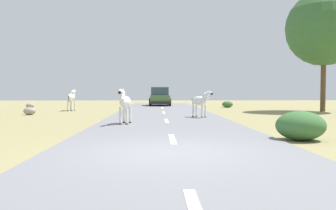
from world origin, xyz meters
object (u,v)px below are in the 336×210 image
zebra_0 (125,102)px  car_0 (160,97)px  zebra_3 (200,101)px  bush_0 (227,104)px  tree_0 (324,28)px  bush_1 (301,126)px  zebra_2 (72,98)px  rock_1 (30,111)px  rock_4 (30,106)px

zebra_0 → car_0: car_0 is taller
zebra_3 → bush_0: zebra_3 is taller
tree_0 → bush_1: bearing=-118.4°
zebra_2 → tree_0: tree_0 is taller
bush_0 → bush_1: bush_1 is taller
car_0 → zebra_2: bearing=50.7°
zebra_2 → car_0: car_0 is taller
bush_1 → zebra_2: bearing=124.0°
zebra_2 → rock_1: bearing=-106.2°
tree_0 → rock_4: tree_0 is taller
zebra_0 → tree_0: tree_0 is taller
zebra_2 → car_0: size_ratio=0.39×
rock_1 → rock_4: 8.66m
zebra_2 → rock_4: 5.93m
bush_0 → bush_1: 19.73m
bush_0 → rock_1: bearing=-147.4°
tree_0 → rock_1: size_ratio=11.67×
rock_1 → rock_4: size_ratio=1.07×
zebra_3 → bush_0: (3.82, 11.53, -0.61)m
zebra_2 → rock_1: 4.52m
car_0 → tree_0: tree_0 is taller
zebra_0 → car_0: (1.60, 18.54, -0.10)m
zebra_2 → rock_4: zebra_2 is taller
bush_0 → rock_4: size_ratio=1.39×
zebra_2 → bush_0: zebra_2 is taller
rock_4 → car_0: bearing=20.6°
car_0 → bush_0: size_ratio=4.70×
car_0 → rock_1: size_ratio=6.12×
zebra_3 → bush_0: bearing=-146.9°
tree_0 → rock_1: bearing=-171.8°
zebra_0 → zebra_2: zebra_2 is taller
bush_1 → rock_4: bearing=127.5°
car_0 → bush_0: 6.80m
bush_0 → bush_1: (-1.98, -19.64, 0.14)m
bush_1 → tree_0: bearing=61.6°
zebra_0 → zebra_3: (3.59, 3.52, -0.05)m
zebra_3 → tree_0: (9.21, 5.56, 4.83)m
zebra_2 → bush_1: size_ratio=1.21×
zebra_2 → bush_1: bearing=-53.3°
zebra_3 → car_0: 15.15m
rock_1 → bush_1: bearing=-43.1°
rock_4 → bush_0: bearing=2.0°
zebra_2 → rock_1: (-1.44, -4.22, -0.73)m
zebra_0 → zebra_2: 11.60m
zebra_0 → zebra_2: size_ratio=0.93×
car_0 → bush_1: bearing=98.8°
zebra_2 → zebra_0: bearing=-62.9°
zebra_3 → rock_4: zebra_3 is taller
tree_0 → zebra_3: bearing=-148.9°
rock_1 → tree_0: bearing=8.2°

